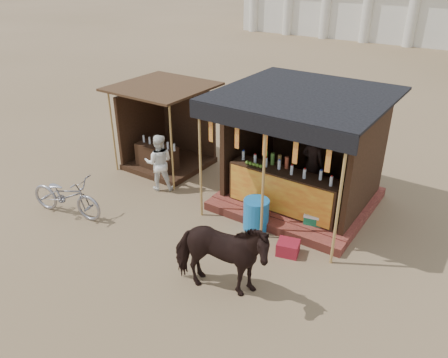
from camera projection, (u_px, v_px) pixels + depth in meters
name	position (u px, v px, depth m)	size (l,w,h in m)	color
ground	(180.00, 257.00, 8.83)	(120.00, 120.00, 0.00)	#846B4C
main_stall	(301.00, 165.00, 10.33)	(3.60, 3.61, 2.78)	brown
secondary_stall	(164.00, 137.00, 12.41)	(2.40, 2.40, 2.38)	#351E13
cow	(220.00, 257.00, 7.58)	(0.84, 1.84, 1.55)	black
motorbike	(66.00, 196.00, 10.08)	(0.66, 1.91, 1.00)	gray
bystander	(159.00, 163.00, 11.10)	(0.73, 0.57, 1.50)	white
blue_barrel	(256.00, 214.00, 9.62)	(0.57, 0.57, 0.71)	#1972BE
red_crate	(288.00, 248.00, 8.87)	(0.43, 0.38, 0.28)	maroon
cooler	(319.00, 222.00, 9.57)	(0.72, 0.57, 0.46)	#186E44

